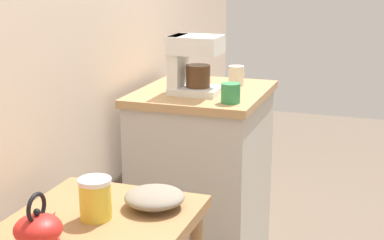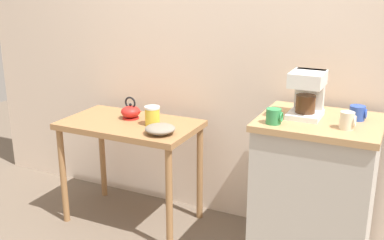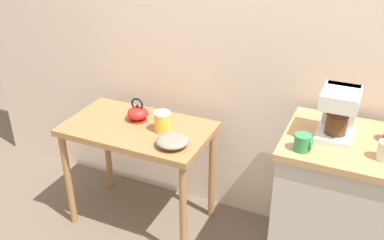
# 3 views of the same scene
# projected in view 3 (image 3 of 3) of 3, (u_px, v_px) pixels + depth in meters

# --- Properties ---
(back_wall) EXTENTS (4.40, 0.10, 2.80)m
(back_wall) POSITION_uv_depth(u_px,v_px,m) (268.00, 15.00, 2.50)
(back_wall) COLOR beige
(back_wall) RESTS_ON ground_plane
(wooden_table) EXTENTS (0.92, 0.53, 0.73)m
(wooden_table) POSITION_uv_depth(u_px,v_px,m) (138.00, 140.00, 2.75)
(wooden_table) COLOR #9E7044
(wooden_table) RESTS_ON ground_plane
(kitchen_counter) EXTENTS (0.67, 0.58, 0.91)m
(kitchen_counter) POSITION_uv_depth(u_px,v_px,m) (338.00, 212.00, 2.40)
(kitchen_counter) COLOR #BCB7AD
(kitchen_counter) RESTS_ON ground_plane
(bowl_stoneware) EXTENTS (0.19, 0.19, 0.06)m
(bowl_stoneware) POSITION_uv_depth(u_px,v_px,m) (172.00, 141.00, 2.48)
(bowl_stoneware) COLOR gray
(bowl_stoneware) RESTS_ON wooden_table
(teakettle) EXTENTS (0.16, 0.13, 0.16)m
(teakettle) POSITION_uv_depth(u_px,v_px,m) (138.00, 113.00, 2.75)
(teakettle) COLOR red
(teakettle) RESTS_ON wooden_table
(canister_enamel) EXTENTS (0.10, 0.10, 0.13)m
(canister_enamel) POSITION_uv_depth(u_px,v_px,m) (162.00, 122.00, 2.62)
(canister_enamel) COLOR gold
(canister_enamel) RESTS_ON wooden_table
(coffee_maker) EXTENTS (0.18, 0.22, 0.26)m
(coffee_maker) POSITION_uv_depth(u_px,v_px,m) (339.00, 111.00, 2.17)
(coffee_maker) COLOR white
(coffee_maker) RESTS_ON kitchen_counter
(mug_tall_green) EXTENTS (0.09, 0.08, 0.08)m
(mug_tall_green) POSITION_uv_depth(u_px,v_px,m) (303.00, 143.00, 2.09)
(mug_tall_green) COLOR #338C4C
(mug_tall_green) RESTS_ON kitchen_counter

